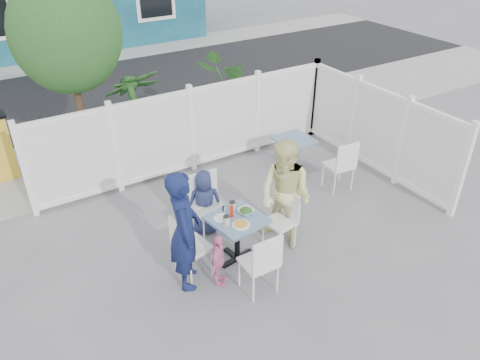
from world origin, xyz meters
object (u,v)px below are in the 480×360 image
boy (205,202)px  chair_left (187,244)px  main_table (237,228)px  toddler (218,261)px  chair_back (207,200)px  man (184,230)px  chair_right (284,216)px  woman (285,195)px  chair_near (262,260)px  spare_table (294,146)px

boy → chair_left: bearing=70.9°
main_table → toddler: toddler is taller
boy → toddler: bearing=92.2°
chair_back → man: 1.15m
chair_right → woman: size_ratio=0.53×
main_table → chair_right: chair_right is taller
man → toddler: (0.34, -0.26, -0.46)m
chair_near → chair_left: bearing=130.9°
chair_near → woman: (0.87, 0.71, 0.28)m
chair_right → chair_left: bearing=77.9°
chair_right → spare_table: bearing=-49.0°
chair_right → man: bearing=80.7°
chair_left → toddler: size_ratio=1.23×
chair_near → man: (-0.72, 0.72, 0.30)m
chair_left → chair_back: bearing=127.9°
woman → boy: 1.25m
spare_table → woman: 2.20m
chair_right → main_table: bearing=78.4°
woman → man: bearing=-107.7°
chair_right → woman: (0.03, 0.03, 0.32)m
main_table → chair_near: (-0.07, -0.73, -0.01)m
man → chair_back: bearing=-20.0°
spare_table → man: size_ratio=0.40×
chair_left → chair_near: size_ratio=1.00×
spare_table → man: 3.45m
woman → boy: size_ratio=1.59×
woman → toddler: (-1.26, -0.26, -0.45)m
spare_table → woman: size_ratio=0.41×
chair_near → man: bearing=136.1°
main_table → chair_back: size_ratio=0.78×
spare_table → boy: (-2.28, -0.79, 0.00)m
spare_table → chair_left: size_ratio=0.71×
chair_back → woman: 1.20m
chair_right → man: (-1.56, 0.04, 0.34)m
main_table → boy: (-0.06, 0.84, -0.04)m
chair_right → chair_back: bearing=35.2°
boy → main_table: bearing=115.9°
spare_table → chair_near: (-2.29, -2.36, 0.03)m
man → woman: bearing=-67.4°
chair_back → man: (-0.76, -0.82, 0.27)m
man → toddler: man is taller
chair_right → boy: (-0.83, 0.89, 0.01)m
main_table → man: man is taller
chair_back → chair_near: size_ratio=1.06×
spare_table → woman: woman is taller
chair_right → woman: woman is taller
chair_near → woman: 1.16m
chair_left → chair_right: bearing=76.9°
man → boy: size_ratio=1.61×
woman → chair_left: bearing=-110.5°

